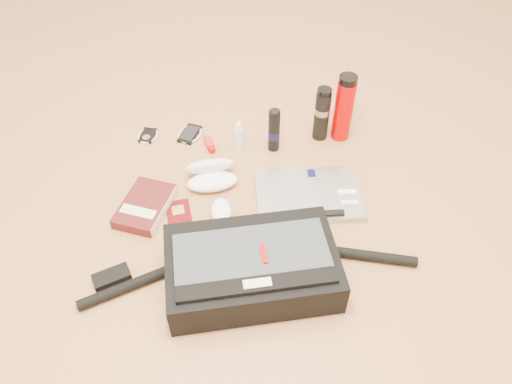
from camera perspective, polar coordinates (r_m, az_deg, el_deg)
ground at (r=1.72m, az=-0.24°, el=-3.53°), size 4.00×4.00×0.00m
messenger_bag at (r=1.53m, az=-0.57°, el=-8.63°), size 1.06×0.36×0.15m
laptop at (r=1.80m, az=6.08°, el=-0.33°), size 0.38×0.26×0.04m
book at (r=1.79m, az=-12.55°, el=-1.60°), size 0.22×0.26×0.04m
passport at (r=1.77m, az=-8.84°, el=-2.31°), size 0.10×0.13×0.01m
mouse at (r=1.73m, az=-3.99°, el=-2.22°), size 0.08×0.12×0.04m
sunglasses_case at (r=1.84m, az=-5.15°, el=2.04°), size 0.21×0.18×0.11m
ipod at (r=2.09m, az=-12.26°, el=6.35°), size 0.09×0.10×0.01m
phone at (r=2.07m, az=-7.59°, el=6.60°), size 0.12×0.13×0.01m
inhaler at (r=2.00m, az=-5.37°, el=5.56°), size 0.05×0.10×0.03m
spray_bottle at (r=1.96m, az=-1.94°, el=6.30°), size 0.04×0.04×0.13m
aerosol_can at (r=1.93m, az=2.08°, el=7.13°), size 0.05×0.05×0.19m
thermos_black at (r=1.99m, az=7.54°, el=8.86°), size 0.06×0.06×0.23m
thermos_red at (r=1.99m, az=10.00°, el=9.42°), size 0.08×0.08×0.28m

